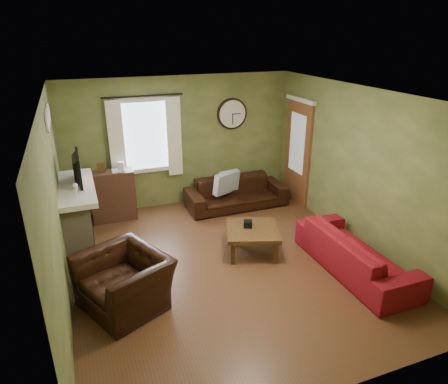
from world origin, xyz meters
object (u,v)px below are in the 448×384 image
object	(u,v)px
sofa_red	(356,252)
coffee_table	(252,241)
sofa_brown	(236,193)
armchair	(124,281)
bookshelf	(113,196)

from	to	relation	value
sofa_red	coffee_table	distance (m)	1.60
sofa_brown	armchair	size ratio (longest dim) A/B	1.84
sofa_brown	sofa_red	world-z (taller)	sofa_red
sofa_brown	coffee_table	xyz separation A→B (m)	(-0.46, -1.81, -0.08)
bookshelf	armchair	xyz separation A→B (m)	(-0.17, -2.68, -0.13)
armchair	coffee_table	distance (m)	2.21
armchair	sofa_brown	bearing A→B (deg)	108.14
armchair	coffee_table	size ratio (longest dim) A/B	1.34
sofa_brown	coffee_table	world-z (taller)	sofa_brown
sofa_brown	coffee_table	size ratio (longest dim) A/B	2.47
bookshelf	sofa_red	bearing A→B (deg)	-44.15
bookshelf	sofa_red	distance (m)	4.44
coffee_table	sofa_red	bearing A→B (deg)	-39.44
armchair	bookshelf	bearing A→B (deg)	151.45
bookshelf	coffee_table	bearing A→B (deg)	-46.78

